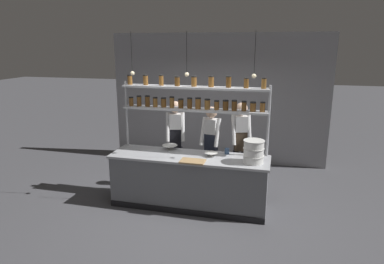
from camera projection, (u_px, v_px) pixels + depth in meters
ground_plane at (189, 205)px, 6.08m from camera, size 40.00×40.00×0.00m
back_wall at (217, 99)px, 8.12m from camera, size 5.13×0.12×3.03m
prep_counter at (189, 181)px, 5.96m from camera, size 2.73×0.76×0.92m
spice_shelf_unit at (194, 102)px, 5.94m from camera, size 2.61×0.28×2.26m
chef_left at (176, 138)px, 6.63m from camera, size 0.41×0.34×1.73m
chef_center at (211, 143)px, 6.46m from camera, size 0.39×0.32×1.66m
chef_right at (240, 141)px, 6.38m from camera, size 0.42×0.35×1.74m
container_stack at (254, 152)px, 5.47m from camera, size 0.34×0.34×0.38m
cutting_board at (193, 161)px, 5.54m from camera, size 0.40×0.26×0.02m
prep_bowl_near_left at (170, 147)px, 6.20m from camera, size 0.28×0.28×0.08m
prep_bowl_center_front at (211, 154)px, 5.83m from camera, size 0.23×0.23×0.06m
serving_cup_front at (227, 151)px, 5.94m from camera, size 0.08×0.08×0.10m
pendant_light_row at (189, 72)px, 5.49m from camera, size 2.09×0.07×0.71m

